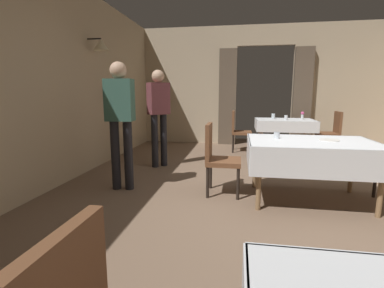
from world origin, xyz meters
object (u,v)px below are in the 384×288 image
(dining_table_mid, at_px, (311,149))
(glass_far_c, at_px, (286,118))
(flower_vase_far, at_px, (302,115))
(dining_table_far, at_px, (285,124))
(chair_far_left, at_px, (238,129))
(chair_mid_left, at_px, (218,155))
(person_diner_standing_aside, at_px, (159,110))
(glass_far_b, at_px, (273,116))
(glass_mid_a, at_px, (277,135))
(plate_mid_b, at_px, (329,140))
(person_waiter_by_doorway, at_px, (120,115))
(chair_far_right, at_px, (331,130))

(dining_table_mid, xyz_separation_m, glass_far_c, (0.14, 2.84, 0.15))
(dining_table_mid, relative_size, flower_vase_far, 8.56)
(dining_table_far, distance_m, chair_far_left, 1.02)
(chair_mid_left, relative_size, person_diner_standing_aside, 0.54)
(glass_far_b, xyz_separation_m, person_diner_standing_aside, (-2.18, -1.80, 0.22))
(glass_far_b, xyz_separation_m, glass_far_c, (0.24, -0.29, -0.01))
(dining_table_far, relative_size, glass_far_c, 12.17)
(glass_mid_a, height_order, plate_mid_b, glass_mid_a)
(chair_far_left, bearing_deg, dining_table_mid, -73.43)
(dining_table_far, height_order, glass_far_c, glass_far_c)
(chair_far_left, bearing_deg, chair_mid_left, -94.98)
(chair_mid_left, bearing_deg, person_waiter_by_doorway, -178.49)
(chair_mid_left, relative_size, person_waiter_by_doorway, 0.54)
(person_waiter_by_doorway, bearing_deg, person_diner_standing_aside, 83.15)
(glass_far_c, bearing_deg, flower_vase_far, 25.60)
(dining_table_mid, distance_m, glass_mid_a, 0.43)
(glass_far_c, bearing_deg, glass_mid_a, -101.02)
(dining_table_mid, height_order, glass_mid_a, glass_mid_a)
(chair_mid_left, height_order, person_diner_standing_aside, person_diner_standing_aside)
(dining_table_mid, relative_size, chair_mid_left, 1.61)
(dining_table_mid, relative_size, glass_far_b, 12.84)
(chair_far_right, xyz_separation_m, chair_far_left, (-2.03, -0.09, 0.00))
(dining_table_far, height_order, glass_mid_a, glass_mid_a)
(glass_mid_a, distance_m, flower_vase_far, 3.04)
(glass_mid_a, xyz_separation_m, person_diner_standing_aside, (-1.89, 1.21, 0.23))
(dining_table_far, xyz_separation_m, glass_far_c, (0.00, -0.12, 0.15))
(chair_far_left, relative_size, plate_mid_b, 4.07)
(dining_table_far, distance_m, chair_far_right, 1.03)
(flower_vase_far, relative_size, glass_far_b, 1.50)
(plate_mid_b, distance_m, person_diner_standing_aside, 2.82)
(dining_table_mid, height_order, glass_far_c, glass_far_c)
(dining_table_mid, relative_size, plate_mid_b, 6.54)
(chair_mid_left, relative_size, chair_far_right, 1.00)
(glass_far_c, bearing_deg, person_waiter_by_doorway, -132.47)
(dining_table_far, xyz_separation_m, plate_mid_b, (0.08, -2.92, 0.10))
(glass_far_b, bearing_deg, glass_mid_a, -95.60)
(person_diner_standing_aside, bearing_deg, glass_far_c, 31.98)
(plate_mid_b, bearing_deg, glass_far_c, 91.52)
(glass_mid_a, height_order, flower_vase_far, flower_vase_far)
(chair_far_right, relative_size, glass_mid_a, 11.20)
(chair_far_left, relative_size, person_diner_standing_aside, 0.54)
(dining_table_mid, xyz_separation_m, glass_mid_a, (-0.39, 0.12, 0.14))
(glass_mid_a, bearing_deg, dining_table_far, 79.48)
(dining_table_mid, height_order, flower_vase_far, flower_vase_far)
(plate_mid_b, relative_size, glass_far_b, 1.96)
(chair_far_left, distance_m, person_diner_standing_aside, 2.21)
(dining_table_far, relative_size, plate_mid_b, 5.50)
(glass_mid_a, relative_size, glass_far_b, 0.71)
(glass_mid_a, distance_m, glass_far_b, 3.03)
(dining_table_far, distance_m, person_waiter_by_doorway, 3.92)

